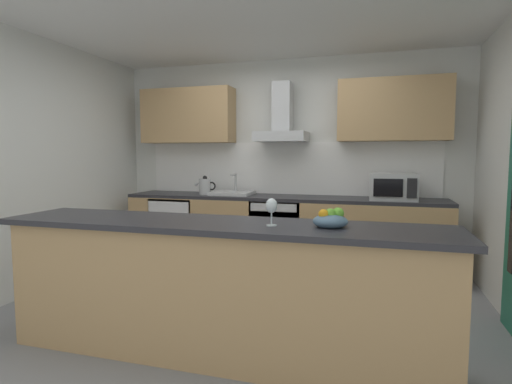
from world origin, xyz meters
name	(u,v)px	position (x,y,z in m)	size (l,w,h in m)	color
ground	(242,314)	(0.00, 0.00, -0.01)	(5.37, 4.57, 0.02)	gray
ceiling	(241,9)	(0.00, 0.00, 2.61)	(5.37, 4.57, 0.02)	white
wall_back	(287,163)	(0.00, 1.85, 1.30)	(5.37, 0.12, 2.60)	silver
wall_left	(32,165)	(-2.25, 0.00, 1.30)	(0.12, 4.57, 2.60)	silver
backsplash_tile	(286,168)	(0.00, 1.77, 1.23)	(3.72, 0.02, 0.66)	white
counter_back	(280,233)	(0.00, 1.47, 0.45)	(3.85, 0.60, 0.90)	tan
counter_island	(219,289)	(0.09, -0.78, 0.48)	(3.12, 0.64, 0.95)	tan
upper_cabinets	(283,113)	(0.00, 1.62, 1.91)	(3.80, 0.32, 0.70)	tan
oven	(279,232)	(-0.01, 1.44, 0.46)	(0.60, 0.62, 0.80)	slate
refrigerator	(179,230)	(-1.35, 1.44, 0.43)	(0.58, 0.60, 0.85)	white
microwave	(393,187)	(1.30, 1.41, 1.05)	(0.50, 0.38, 0.30)	#B7BABC
sink	(232,193)	(-0.61, 1.45, 0.93)	(0.50, 0.40, 0.26)	silver
kettle	(205,186)	(-0.96, 1.41, 1.01)	(0.29, 0.15, 0.24)	#B7BABC
range_hood	(282,123)	(-0.01, 1.57, 1.79)	(0.62, 0.45, 0.72)	#B7BABC
wine_glass	(272,207)	(0.48, -0.83, 1.07)	(0.08, 0.08, 0.18)	silver
fruit_bowl	(331,220)	(0.84, -0.76, 0.99)	(0.22, 0.22, 0.13)	slate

